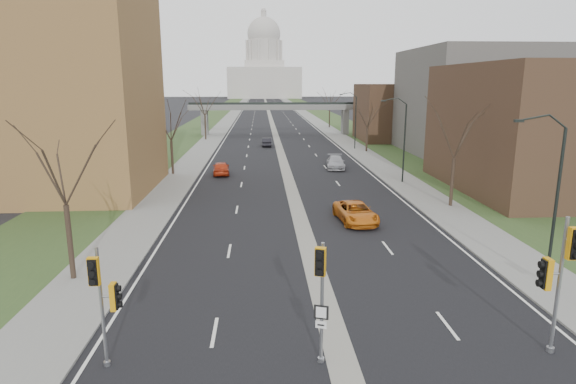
{
  "coord_description": "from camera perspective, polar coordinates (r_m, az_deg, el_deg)",
  "views": [
    {
      "loc": [
        -2.95,
        -16.54,
        10.27
      ],
      "look_at": [
        -1.44,
        10.01,
        4.2
      ],
      "focal_mm": 30.0,
      "sensor_mm": 36.0,
      "label": 1
    }
  ],
  "objects": [
    {
      "name": "ground",
      "position": [
        19.69,
        6.18,
        -18.66
      ],
      "size": [
        700.0,
        700.0,
        0.0
      ],
      "primitive_type": "plane",
      "color": "black",
      "rests_on": "ground"
    },
    {
      "name": "streetlight_near",
      "position": [
        26.71,
        28.33,
        4.19
      ],
      "size": [
        2.61,
        0.2,
        8.7
      ],
      "color": "black",
      "rests_on": "sidewalk_right"
    },
    {
      "name": "tree_right_a",
      "position": [
        41.87,
        19.32,
        7.16
      ],
      "size": [
        7.2,
        7.2,
        9.4
      ],
      "color": "#382B21",
      "rests_on": "sidewalk_right"
    },
    {
      "name": "tree_left_a",
      "position": [
        26.76,
        -25.33,
        3.82
      ],
      "size": [
        7.2,
        7.2,
        9.4
      ],
      "color": "#382B21",
      "rests_on": "sidewalk_left"
    },
    {
      "name": "commercial_block_mid",
      "position": [
        75.25,
        21.37,
        9.88
      ],
      "size": [
        18.0,
        22.0,
        15.0
      ],
      "primitive_type": "cube",
      "color": "#5A5652",
      "rests_on": "ground"
    },
    {
      "name": "grass_verge_right",
      "position": [
        168.16,
        3.97,
        9.34
      ],
      "size": [
        8.0,
        600.0,
        0.1
      ],
      "primitive_type": "cube",
      "color": "#283F1D",
      "rests_on": "ground"
    },
    {
      "name": "tree_right_b",
      "position": [
        73.43,
        9.43,
        9.21
      ],
      "size": [
        6.3,
        6.3,
        8.22
      ],
      "color": "#382B21",
      "rests_on": "sidewalk_right"
    },
    {
      "name": "signal_pole_right",
      "position": [
        20.6,
        29.49,
        -7.81
      ],
      "size": [
        0.96,
        0.96,
        5.48
      ],
      "rotation": [
        0.0,
        0.0,
        -0.01
      ],
      "color": "gray",
      "rests_on": "ground"
    },
    {
      "name": "commercial_block_near",
      "position": [
        52.23,
        28.04,
        6.67
      ],
      "size": [
        16.0,
        20.0,
        12.0
      ],
      "primitive_type": "cube",
      "color": "#4A3322",
      "rests_on": "ground"
    },
    {
      "name": "pedestrian_bridge",
      "position": [
        96.73,
        -1.52,
        9.63
      ],
      "size": [
        34.0,
        3.0,
        6.45
      ],
      "color": "slate",
      "rests_on": "ground"
    },
    {
      "name": "tree_left_c",
      "position": [
        89.16,
        -9.89,
        10.59
      ],
      "size": [
        7.65,
        7.65,
        9.99
      ],
      "color": "#382B21",
      "rests_on": "sidewalk_left"
    },
    {
      "name": "grass_verge_left",
      "position": [
        167.53,
        -8.51,
        9.22
      ],
      "size": [
        8.0,
        600.0,
        0.1
      ],
      "primitive_type": "cube",
      "color": "#283F1D",
      "rests_on": "ground"
    },
    {
      "name": "tree_right_c",
      "position": [
        112.72,
        4.98,
        11.16
      ],
      "size": [
        7.65,
        7.65,
        9.99
      ],
      "color": "#382B21",
      "rests_on": "sidewalk_right"
    },
    {
      "name": "road_surface",
      "position": [
        166.88,
        -2.26,
        9.32
      ],
      "size": [
        20.0,
        600.0,
        0.01
      ],
      "primitive_type": "cube",
      "color": "black",
      "rests_on": "ground"
    },
    {
      "name": "car_left_near",
      "position": [
        55.31,
        -7.93,
        2.84
      ],
      "size": [
        2.15,
        4.62,
        1.53
      ],
      "primitive_type": "imported",
      "rotation": [
        0.0,
        0.0,
        3.22
      ],
      "color": "red",
      "rests_on": "ground"
    },
    {
      "name": "sidewalk_left",
      "position": [
        167.1,
        -6.43,
        9.27
      ],
      "size": [
        4.0,
        600.0,
        0.12
      ],
      "primitive_type": "cube",
      "color": "gray",
      "rests_on": "ground"
    },
    {
      "name": "signal_pole_median",
      "position": [
        17.46,
        3.93,
        -10.74
      ],
      "size": [
        0.64,
        0.79,
        4.72
      ],
      "rotation": [
        0.0,
        0.0,
        -0.31
      ],
      "color": "gray",
      "rests_on": "ground"
    },
    {
      "name": "car_left_far",
      "position": [
        79.66,
        -2.55,
        5.94
      ],
      "size": [
        1.51,
        4.22,
        1.39
      ],
      "primitive_type": "imported",
      "rotation": [
        0.0,
        0.0,
        3.15
      ],
      "color": "black",
      "rests_on": "ground"
    },
    {
      "name": "tree_left_b",
      "position": [
        55.6,
        -13.8,
        8.32
      ],
      "size": [
        6.75,
        6.75,
        8.81
      ],
      "color": "#382B21",
      "rests_on": "sidewalk_left"
    },
    {
      "name": "streetlight_mid",
      "position": [
        50.61,
        12.9,
        8.78
      ],
      "size": [
        2.61,
        0.2,
        8.7
      ],
      "color": "black",
      "rests_on": "sidewalk_right"
    },
    {
      "name": "commercial_block_far",
      "position": [
        90.22,
        12.98,
        9.18
      ],
      "size": [
        14.0,
        14.0,
        10.0
      ],
      "primitive_type": "cube",
      "color": "#4A3322",
      "rests_on": "ground"
    },
    {
      "name": "car_right_near",
      "position": [
        36.51,
        8.03,
        -2.39
      ],
      "size": [
        2.97,
        5.58,
        1.49
      ],
      "primitive_type": "imported",
      "rotation": [
        0.0,
        0.0,
        0.1
      ],
      "color": "#C96815",
      "rests_on": "ground"
    },
    {
      "name": "median_strip",
      "position": [
        166.88,
        -2.26,
        9.31
      ],
      "size": [
        1.2,
        600.0,
        0.02
      ],
      "primitive_type": "cube",
      "color": "gray",
      "rests_on": "ground"
    },
    {
      "name": "signal_pole_left",
      "position": [
        18.58,
        -21.02,
        -10.98
      ],
      "size": [
        0.82,
        0.81,
        4.63
      ],
      "rotation": [
        0.0,
        0.0,
        -0.01
      ],
      "color": "gray",
      "rests_on": "ground"
    },
    {
      "name": "streetlight_far",
      "position": [
        75.9,
        7.46,
        10.24
      ],
      "size": [
        2.61,
        0.2,
        8.7
      ],
      "color": "black",
      "rests_on": "sidewalk_right"
    },
    {
      "name": "capitol",
      "position": [
        336.65,
        -2.83,
        14.25
      ],
      "size": [
        48.0,
        42.0,
        55.75
      ],
      "color": "#BAB4AA",
      "rests_on": "ground"
    },
    {
      "name": "car_right_mid",
      "position": [
        59.06,
        5.66,
        3.52
      ],
      "size": [
        2.66,
        5.4,
        1.51
      ],
      "primitive_type": "imported",
      "rotation": [
        0.0,
        0.0,
        -0.11
      ],
      "color": "#9B9DA3",
      "rests_on": "ground"
    },
    {
      "name": "apartment_building",
      "position": [
        51.94,
        -30.32,
        11.96
      ],
      "size": [
        25.0,
        16.0,
        22.0
      ],
      "primitive_type": "cube",
      "color": "brown",
      "rests_on": "ground"
    },
    {
      "name": "sidewalk_right",
      "position": [
        167.52,
        1.9,
        9.35
      ],
      "size": [
        4.0,
        600.0,
        0.12
      ],
      "primitive_type": "cube",
      "color": "gray",
      "rests_on": "ground"
    }
  ]
}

